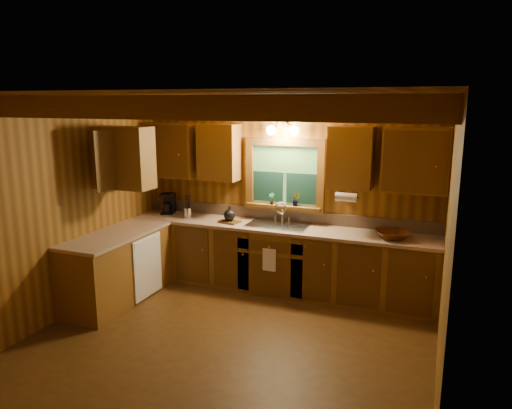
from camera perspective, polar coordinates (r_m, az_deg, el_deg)
The scene contains 20 objects.
room at distance 4.93m, azimuth -3.43°, elevation -2.38°, with size 4.20×4.20×4.20m.
ceiling_beams at distance 4.77m, azimuth -3.61°, elevation 11.58°, with size 4.20×2.54×0.18m.
base_cabinets at distance 6.50m, azimuth -2.50°, elevation -6.78°, with size 4.20×2.22×0.86m.
countertop at distance 6.37m, azimuth -2.40°, elevation -2.94°, with size 4.20×2.24×0.04m.
backsplash at distance 6.71m, azimuth 3.41°, elevation -1.28°, with size 4.20×0.02×0.16m, color tan.
dishwasher_panel at distance 6.46m, azimuth -12.73°, elevation -7.20°, with size 0.02×0.60×0.80m, color white.
upper_cabinets at distance 6.34m, azimuth -2.69°, elevation 5.83°, with size 4.19×1.77×0.78m.
window at distance 6.59m, azimuth 3.42°, elevation 3.33°, with size 1.12×0.08×1.00m.
window_sill at distance 6.62m, azimuth 3.25°, elevation -0.23°, with size 1.06×0.14×0.04m, color brown.
wall_sconce at distance 6.41m, azimuth 3.15°, elevation 8.80°, with size 0.45×0.21×0.17m.
paper_towel_roll at distance 6.07m, azimuth 10.68°, elevation 0.86°, with size 0.11×0.11×0.27m, color white.
dish_towel at distance 6.28m, azimuth 1.57°, elevation -6.60°, with size 0.18×0.01×0.30m, color white.
sink at distance 6.48m, azimuth 2.61°, elevation -2.89°, with size 0.82×0.48×0.43m.
coffee_maker at distance 7.26m, azimuth -10.37°, elevation 0.14°, with size 0.17×0.22×0.31m.
utensil_crock at distance 6.96m, azimuth -8.12°, elevation -0.90°, with size 0.12×0.12×0.33m.
cutting_board at distance 6.63m, azimuth -3.16°, elevation -2.05°, with size 0.27×0.20×0.02m, color #4F3111.
teakettle at distance 6.61m, azimuth -3.17°, elevation -1.26°, with size 0.16×0.16×0.20m.
wicker_basket at distance 6.08m, azimuth 15.85°, elevation -3.45°, with size 0.40×0.40×0.10m, color #48230C.
potted_plant_left at distance 6.62m, azimuth 1.87°, elevation 0.69°, with size 0.09×0.06×0.16m, color #4F3111.
potted_plant_right at distance 6.54m, azimuth 4.75°, elevation 0.60°, with size 0.10×0.08×0.18m, color #4F3111.
Camera 1 is at (2.03, -4.32, 2.53)m, focal length 33.71 mm.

